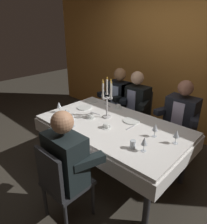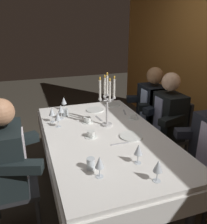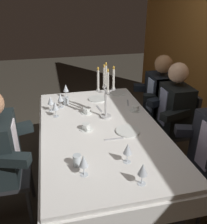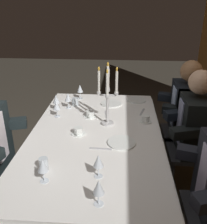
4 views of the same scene
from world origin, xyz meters
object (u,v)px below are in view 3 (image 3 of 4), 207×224
object	(u,v)px
candelabra	(106,93)
dinner_plate_2	(117,93)
wine_glass_0	(84,161)
wine_glass_2	(66,88)
coffee_cup_0	(86,127)
dinner_plate_1	(128,131)
water_tumbler_0	(66,101)
wine_glass_5	(128,149)
wine_glass_1	(61,98)
wine_glass_4	(143,170)
seated_diner_0	(161,96)
dining_table	(101,138)
coffee_cup_1	(86,111)
wine_glass_6	(55,106)
water_tumbler_1	(77,160)
dinner_plate_0	(98,99)
coffee_cup_2	(135,108)
seated_diner_1	(174,108)
wine_glass_3	(51,101)

from	to	relation	value
candelabra	dinner_plate_2	world-z (taller)	candelabra
candelabra	wine_glass_0	distance (m)	0.90
wine_glass_2	coffee_cup_0	size ratio (longest dim) A/B	1.24
dinner_plate_1	water_tumbler_0	xyz separation A→B (m)	(-0.74, -0.50, 0.03)
wine_glass_2	wine_glass_5	size ratio (longest dim) A/B	1.00
dinner_plate_2	wine_glass_1	xyz separation A→B (m)	(0.26, -0.71, 0.11)
wine_glass_4	seated_diner_0	distance (m)	1.62
dining_table	coffee_cup_1	distance (m)	0.37
wine_glass_6	dinner_plate_1	bearing A→B (deg)	53.88
candelabra	water_tumbler_1	distance (m)	0.83
candelabra	wine_glass_0	world-z (taller)	candelabra
wine_glass_6	seated_diner_0	size ratio (longest dim) A/B	0.13
dinner_plate_0	wine_glass_0	size ratio (longest dim) A/B	1.33
water_tumbler_0	coffee_cup_2	distance (m)	0.79
dinner_plate_2	dinner_plate_0	bearing A→B (deg)	-64.75
dinner_plate_1	wine_glass_4	xyz separation A→B (m)	(0.67, -0.12, 0.11)
coffee_cup_2	seated_diner_1	size ratio (longest dim) A/B	0.11
wine_glass_6	wine_glass_4	bearing A→B (deg)	24.15
dinner_plate_1	coffee_cup_2	bearing A→B (deg)	152.16
wine_glass_2	dinner_plate_0	bearing A→B (deg)	67.94
dining_table	water_tumbler_0	world-z (taller)	water_tumbler_0
wine_glass_3	wine_glass_4	xyz separation A→B (m)	(1.27, 0.54, 0.00)
water_tumbler_1	coffee_cup_1	distance (m)	0.88
dining_table	wine_glass_0	size ratio (longest dim) A/B	11.83
water_tumbler_1	coffee_cup_2	size ratio (longest dim) A/B	0.70
dining_table	water_tumbler_0	distance (m)	0.68
dinner_plate_2	seated_diner_0	distance (m)	0.54
dinner_plate_0	wine_glass_0	bearing A→B (deg)	-15.49
dinner_plate_2	coffee_cup_1	bearing A→B (deg)	-45.03
dinner_plate_1	water_tumbler_0	distance (m)	0.89
wine_glass_1	coffee_cup_1	xyz separation A→B (m)	(0.20, 0.25, -0.09)
seated_diner_1	coffee_cup_2	bearing A→B (deg)	-91.68
dining_table	dinner_plate_2	distance (m)	0.88
candelabra	wine_glass_3	distance (m)	0.62
wine_glass_6	dinner_plate_0	bearing A→B (deg)	124.39
coffee_cup_0	seated_diner_0	bearing A→B (deg)	121.10
seated_diner_0	coffee_cup_1	bearing A→B (deg)	-74.09
coffee_cup_1	seated_diner_1	bearing A→B (deg)	85.53
wine_glass_3	wine_glass_5	xyz separation A→B (m)	(1.03, 0.52, 0.00)
dining_table	candelabra	size ratio (longest dim) A/B	3.42
wine_glass_6	coffee_cup_2	distance (m)	0.84
seated_diner_1	wine_glass_4	bearing A→B (deg)	-36.46
wine_glass_6	seated_diner_0	distance (m)	1.32
wine_glass_0	coffee_cup_1	distance (m)	0.98
wine_glass_3	coffee_cup_0	world-z (taller)	wine_glass_3
dinner_plate_0	wine_glass_6	size ratio (longest dim) A/B	1.33
wine_glass_0	coffee_cup_0	distance (m)	0.64
water_tumbler_0	seated_diner_0	xyz separation A→B (m)	(-0.01, 1.16, -0.05)
coffee_cup_2	seated_diner_1	world-z (taller)	seated_diner_1
wine_glass_2	coffee_cup_2	distance (m)	0.88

